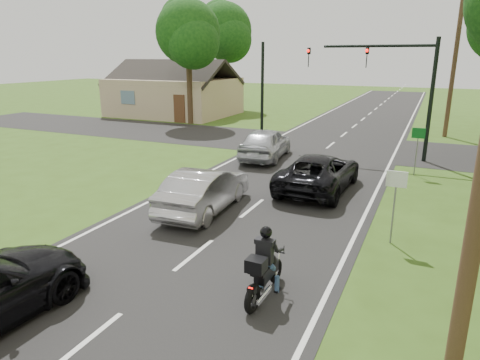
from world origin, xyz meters
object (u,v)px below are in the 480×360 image
at_px(utility_pole_far, 455,57).
at_px(sign_white, 396,190).
at_px(silver_sedan, 204,190).
at_px(traffic_signal, 393,77).
at_px(sign_green, 418,140).
at_px(motorcycle_rider, 264,270).
at_px(dark_suv, 319,172).
at_px(silver_suv, 266,143).

bearing_deg(utility_pole_far, sign_white, -94.51).
distance_m(silver_sedan, traffic_signal, 12.34).
distance_m(utility_pole_far, sign_green, 11.63).
height_order(motorcycle_rider, dark_suv, motorcycle_rider).
xyz_separation_m(dark_suv, silver_sedan, (-2.94, -3.98, 0.02)).
bearing_deg(silver_suv, motorcycle_rider, 105.20).
bearing_deg(dark_suv, sign_white, 129.02).
bearing_deg(sign_white, utility_pole_far, 85.49).
xyz_separation_m(silver_suv, traffic_signal, (5.65, 2.76, 3.32)).
distance_m(silver_sedan, silver_suv, 8.17).
xyz_separation_m(motorcycle_rider, sign_white, (2.25, 4.14, 0.94)).
xyz_separation_m(traffic_signal, sign_green, (1.56, -3.02, -2.54)).
height_order(motorcycle_rider, sign_white, sign_white).
height_order(dark_suv, sign_green, sign_green).
bearing_deg(motorcycle_rider, silver_suv, 112.48).
bearing_deg(utility_pole_far, silver_suv, -128.33).
height_order(traffic_signal, sign_white, traffic_signal).
relative_size(motorcycle_rider, utility_pole_far, 0.19).
bearing_deg(sign_green, motorcycle_rider, -101.41).
relative_size(silver_suv, utility_pole_far, 0.47).
height_order(silver_sedan, sign_green, sign_green).
height_order(utility_pole_far, sign_green, utility_pole_far).
bearing_deg(silver_suv, dark_suv, 127.19).
distance_m(dark_suv, sign_white, 5.26).
xyz_separation_m(dark_suv, silver_suv, (-3.86, 4.13, 0.08)).
distance_m(dark_suv, utility_pole_far, 16.21).
relative_size(utility_pole_far, sign_green, 4.71).
distance_m(motorcycle_rider, silver_sedan, 5.76).
distance_m(motorcycle_rider, sign_white, 4.81).
bearing_deg(sign_white, silver_suv, 130.34).
bearing_deg(traffic_signal, silver_suv, -153.95).
distance_m(silver_suv, utility_pole_far, 14.37).
distance_m(dark_suv, traffic_signal, 7.90).
height_order(sign_white, sign_green, same).
relative_size(sign_white, sign_green, 1.00).
bearing_deg(sign_white, silver_sedan, 178.71).
xyz_separation_m(silver_suv, utility_pole_far, (8.51, 10.77, 4.27)).
distance_m(silver_suv, sign_green, 7.26).
relative_size(silver_suv, sign_white, 2.22).
bearing_deg(silver_sedan, motorcycle_rider, 128.54).
height_order(silver_suv, sign_green, sign_green).
height_order(motorcycle_rider, silver_sedan, motorcycle_rider).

